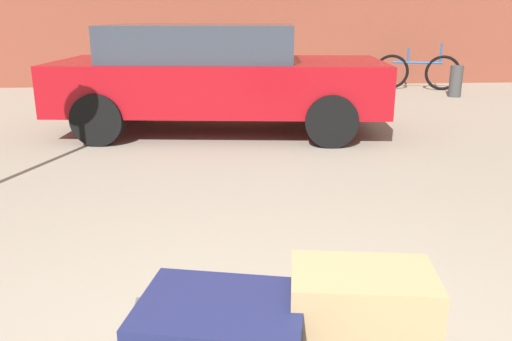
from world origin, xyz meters
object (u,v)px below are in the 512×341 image
object	(u,v)px
bollard_kerb_near	(381,82)
bollard_kerb_mid	(456,81)
duffel_bag_tan_stacked_top	(361,308)
suitcase_navy_rear_left	(221,329)
bicycle_leaning	(417,72)
parked_car	(215,75)

from	to	relation	value
bollard_kerb_near	bollard_kerb_mid	distance (m)	1.48
duffel_bag_tan_stacked_top	suitcase_navy_rear_left	xyz separation A→B (m)	(-0.54, -0.04, -0.04)
suitcase_navy_rear_left	bollard_kerb_mid	size ratio (longest dim) A/B	1.01
suitcase_navy_rear_left	bicycle_leaning	size ratio (longest dim) A/B	0.36
parked_car	bollard_kerb_near	bearing A→B (deg)	40.79
parked_car	duffel_bag_tan_stacked_top	bearing A→B (deg)	-84.58
bicycle_leaning	bollard_kerb_mid	xyz separation A→B (m)	(0.37, -1.05, -0.07)
suitcase_navy_rear_left	parked_car	xyz separation A→B (m)	(0.02, 5.48, 0.31)
bicycle_leaning	suitcase_navy_rear_left	bearing A→B (deg)	-114.80
bicycle_leaning	bollard_kerb_near	size ratio (longest dim) A/B	2.84
parked_car	bicycle_leaning	xyz separation A→B (m)	(4.26, 3.77, -0.39)
bicycle_leaning	bollard_kerb_near	world-z (taller)	bicycle_leaning
duffel_bag_tan_stacked_top	bollard_kerb_mid	xyz separation A→B (m)	(4.11, 8.16, -0.19)
duffel_bag_tan_stacked_top	bicycle_leaning	xyz separation A→B (m)	(3.74, 9.21, -0.12)
bollard_kerb_mid	bollard_kerb_near	bearing A→B (deg)	180.00
duffel_bag_tan_stacked_top	bollard_kerb_mid	bearing A→B (deg)	71.97
suitcase_navy_rear_left	bollard_kerb_near	world-z (taller)	bollard_kerb_near
duffel_bag_tan_stacked_top	bollard_kerb_mid	distance (m)	9.14
parked_car	bicycle_leaning	bearing A→B (deg)	41.56
duffel_bag_tan_stacked_top	parked_car	bearing A→B (deg)	104.14
suitcase_navy_rear_left	bollard_kerb_near	distance (m)	8.79
duffel_bag_tan_stacked_top	bicycle_leaning	distance (m)	9.95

